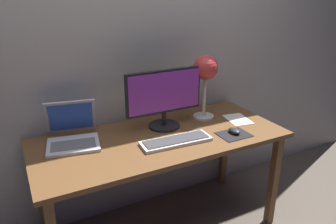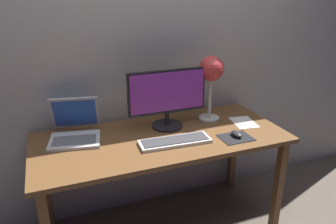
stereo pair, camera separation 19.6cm
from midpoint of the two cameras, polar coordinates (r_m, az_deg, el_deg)
The scene contains 9 objects.
back_wall at distance 2.26m, azimuth -2.31°, elevation 12.80°, with size 4.80×0.06×2.60m, color #A8A099.
desk at distance 2.10m, azimuth 1.51°, elevation -6.28°, with size 1.60×0.70×0.74m.
monitor at distance 2.13m, azimuth 2.50°, elevation 2.84°, with size 0.53×0.21×0.40m.
keyboard_main at distance 1.98m, azimuth 4.11°, elevation -5.23°, with size 0.45×0.16×0.03m.
laptop at distance 2.09m, azimuth -13.54°, elevation -2.63°, with size 0.36×0.37×0.25m.
desk_lamp at distance 2.25m, azimuth 10.12°, elevation 6.80°, with size 0.17×0.17×0.46m.
mousepad at distance 2.11m, azimuth 14.50°, elevation -4.45°, with size 0.20×0.16×0.00m, color black.
mouse at distance 2.12m, azimuth 14.62°, elevation -3.81°, with size 0.06×0.10×0.03m, color #28282B.
paper_sheet_near_mouse at distance 2.35m, azimuth 15.57°, elevation -1.81°, with size 0.15×0.21×0.00m, color white.
Camera 2 is at (-0.63, -1.76, 1.64)m, focal length 34.60 mm.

